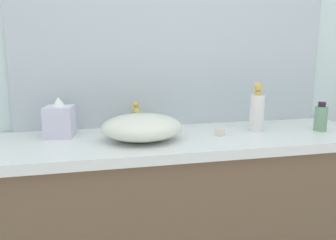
# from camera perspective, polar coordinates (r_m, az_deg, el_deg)

# --- Properties ---
(bathroom_wall_rear) EXTENTS (6.00, 0.06, 2.60)m
(bathroom_wall_rear) POSITION_cam_1_polar(r_m,az_deg,el_deg) (1.70, -1.52, 12.05)
(bathroom_wall_rear) COLOR silver
(bathroom_wall_rear) RESTS_ON ground
(vanity_counter) EXTENTS (1.70, 0.51, 0.92)m
(vanity_counter) POSITION_cam_1_polar(r_m,az_deg,el_deg) (1.65, 3.87, -18.39)
(vanity_counter) COLOR brown
(vanity_counter) RESTS_ON ground
(wall_mirror_panel) EXTENTS (1.58, 0.01, 1.12)m
(wall_mirror_panel) POSITION_cam_1_polar(r_m,az_deg,el_deg) (1.69, 1.69, 18.20)
(wall_mirror_panel) COLOR #B2BCC6
(wall_mirror_panel) RESTS_ON vanity_counter
(sink_basin) EXTENTS (0.34, 0.31, 0.11)m
(sink_basin) POSITION_cam_1_polar(r_m,az_deg,el_deg) (1.39, -4.51, -1.23)
(sink_basin) COLOR silver
(sink_basin) RESTS_ON vanity_counter
(faucet) EXTENTS (0.03, 0.14, 0.14)m
(faucet) POSITION_cam_1_polar(r_m,az_deg,el_deg) (1.55, -5.46, 0.86)
(faucet) COLOR gold
(faucet) RESTS_ON vanity_counter
(soap_dispenser) EXTENTS (0.07, 0.07, 0.23)m
(soap_dispenser) POSITION_cam_1_polar(r_m,az_deg,el_deg) (1.60, 15.15, 1.57)
(soap_dispenser) COLOR white
(soap_dispenser) RESTS_ON vanity_counter
(lotion_bottle) EXTENTS (0.06, 0.06, 0.14)m
(lotion_bottle) POSITION_cam_1_polar(r_m,az_deg,el_deg) (1.72, 24.91, 0.34)
(lotion_bottle) COLOR gray
(lotion_bottle) RESTS_ON vanity_counter
(tissue_box) EXTENTS (0.13, 0.13, 0.18)m
(tissue_box) POSITION_cam_1_polar(r_m,az_deg,el_deg) (1.51, -18.24, 0.02)
(tissue_box) COLOR silver
(tissue_box) RESTS_ON vanity_counter
(candle_jar) EXTENTS (0.05, 0.05, 0.03)m
(candle_jar) POSITION_cam_1_polar(r_m,az_deg,el_deg) (1.49, 8.96, -2.05)
(candle_jar) COLOR silver
(candle_jar) RESTS_ON vanity_counter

